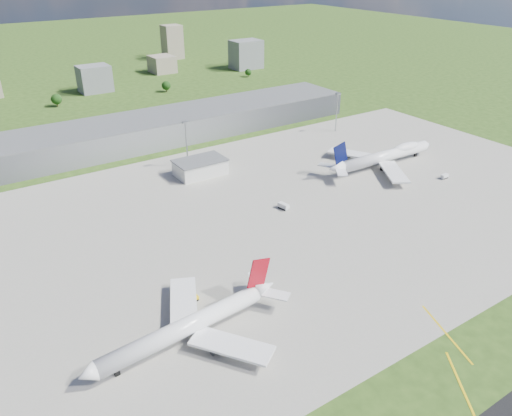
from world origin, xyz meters
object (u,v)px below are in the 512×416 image
airliner_red_twin (191,325)px  van_white_far (445,176)px  van_white_near (283,206)px  airliner_blue_quad (385,156)px  tug_yellow (193,299)px

airliner_red_twin → van_white_far: size_ratio=15.27×
airliner_red_twin → van_white_near: size_ratio=11.86×
van_white_far → airliner_red_twin: bearing=-169.1°
van_white_far → van_white_near: bearing=167.2°
airliner_red_twin → airliner_blue_quad: size_ratio=0.89×
tug_yellow → van_white_near: size_ratio=0.69×
airliner_blue_quad → van_white_far: (13.24, -30.66, -4.43)m
airliner_blue_quad → van_white_far: 33.69m
tug_yellow → airliner_blue_quad: bearing=10.4°
van_white_far → tug_yellow: bearing=-174.1°
airliner_red_twin → airliner_blue_quad: bearing=-161.5°
airliner_blue_quad → tug_yellow: (-146.21, -50.50, -4.65)m
airliner_red_twin → van_white_far: airliner_red_twin is taller
airliner_blue_quad → van_white_near: size_ratio=13.36×
airliner_red_twin → tug_yellow: airliner_red_twin is taller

